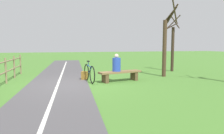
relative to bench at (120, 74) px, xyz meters
name	(u,v)px	position (x,y,z in m)	size (l,w,h in m)	color
ground_plane	(74,84)	(2.11, 0.18, -0.33)	(80.00, 80.00, 0.00)	#477A2D
paved_path	(45,119)	(3.08, 4.18, -0.33)	(2.50, 36.00, 0.02)	#4C494C
path_centre_line	(45,118)	(3.08, 4.18, -0.32)	(0.10, 32.00, 0.00)	silver
bench	(120,74)	(0.00, 0.00, 0.00)	(2.08, 0.90, 0.47)	brown
person_seated	(117,64)	(0.19, 0.04, 0.47)	(0.44, 0.44, 0.78)	#2847B7
bicycle	(89,73)	(1.37, -0.27, 0.07)	(0.23, 1.71, 0.94)	black
backpack	(85,76)	(1.50, -0.86, -0.14)	(0.34, 0.32, 0.40)	olive
fence_roadside	(0,71)	(4.91, -0.02, 0.31)	(0.42, 7.63, 1.11)	#847051
tree_far_left	(173,46)	(-4.29, -2.69, 1.23)	(0.95, 0.96, 3.54)	#38281E
tree_far_right	(166,43)	(-2.72, -0.81, 1.42)	(0.79, 1.23, 4.00)	#473323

